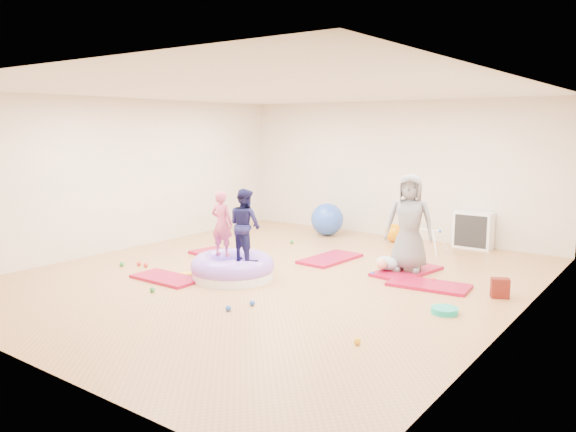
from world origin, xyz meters
The scene contains 19 objects.
room centered at (0.00, 0.00, 1.40)m, with size 7.01×8.01×2.81m.
gym_mat_front_left centered at (-1.21, -1.15, 0.02)m, with size 1.08×0.54×0.04m, color #B90F36.
gym_mat_mid_left centered at (-1.57, 0.48, 0.03)m, with size 1.24×0.62×0.05m, color #B90F36.
gym_mat_center_back centered at (0.11, 1.38, 0.02)m, with size 1.19×0.60×0.05m, color #B90F36.
gym_mat_right centered at (2.13, 0.83, 0.02)m, with size 1.13×0.57×0.05m, color #B90F36.
gym_mat_rear_right centered at (1.54, 1.37, 0.03)m, with size 1.21×0.60×0.05m, color #B90F36.
inflatable_cushion centered at (-0.46, -0.50, 0.16)m, with size 1.27×1.27×0.40m.
child_pink centered at (-0.69, -0.47, 0.87)m, with size 0.37×0.24×1.00m, color #C84969.
child_navy centered at (-0.18, -0.52, 0.91)m, with size 0.52×0.41×1.08m, color #161543.
adult_caregiver centered at (1.56, 1.36, 0.81)m, with size 0.74×0.48×1.52m, color slate.
infant centered at (1.28, 1.14, 0.16)m, with size 0.38×0.38×0.22m.
ball_pit_balls centered at (-0.20, -0.51, 0.04)m, with size 4.86×3.87×0.08m.
exercise_ball_blue centered at (-1.13, 3.24, 0.34)m, with size 0.69×0.69×0.69m, color blue.
exercise_ball_orange centered at (0.32, 3.44, 0.19)m, with size 0.37×0.37×0.37m, color orange.
infant_play_gym centered at (1.28, 2.81, 0.31)m, with size 0.60×0.57×0.46m.
cube_shelf centered at (1.78, 3.79, 0.35)m, with size 0.70×0.34×0.70m.
balance_disc centered at (2.74, -0.16, 0.04)m, with size 0.33×0.33×0.07m, color #11AC95.
backpack centered at (3.10, 0.90, 0.13)m, with size 0.23×0.14×0.27m, color #B2291B.
yellow_toy centered at (-1.18, -0.78, 0.01)m, with size 0.20×0.20×0.03m, color yellow.
Camera 1 is at (5.11, -6.67, 2.28)m, focal length 35.00 mm.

